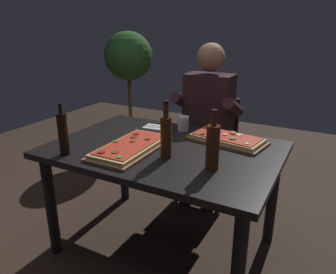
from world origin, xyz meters
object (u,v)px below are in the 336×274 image
oil_bottle_amber (63,134)px  diner_chair (210,142)px  dining_table (164,161)px  seated_diner (206,118)px  pizza_rectangular_front (227,139)px  potted_plant_corner (129,69)px  wine_bottle_dark (213,146)px  tumbler_near_camera (183,123)px  pizza_rectangular_left (131,147)px  vinegar_bottle_green (166,136)px

oil_bottle_amber → diner_chair: 1.37m
dining_table → seated_diner: size_ratio=1.05×
pizza_rectangular_front → diner_chair: (-0.33, 0.58, -0.27)m
pizza_rectangular_front → potted_plant_corner: size_ratio=0.38×
dining_table → wine_bottle_dark: size_ratio=4.34×
dining_table → potted_plant_corner: 2.01m
pizza_rectangular_front → potted_plant_corner: potted_plant_corner is taller
tumbler_near_camera → potted_plant_corner: size_ratio=0.08×
dining_table → pizza_rectangular_front: bearing=41.0°
wine_bottle_dark → oil_bottle_amber: wine_bottle_dark is taller
diner_chair → seated_diner: 0.28m
wine_bottle_dark → oil_bottle_amber: size_ratio=1.05×
wine_bottle_dark → tumbler_near_camera: 0.66m
pizza_rectangular_left → oil_bottle_amber: bearing=-142.0°
diner_chair → seated_diner: bearing=-90.0°
dining_table → pizza_rectangular_left: size_ratio=2.47×
potted_plant_corner → tumbler_near_camera: bearing=-42.3°
pizza_rectangular_left → vinegar_bottle_green: vinegar_bottle_green is taller
wine_bottle_dark → oil_bottle_amber: 0.86m
pizza_rectangular_front → seated_diner: 0.57m
dining_table → pizza_rectangular_front: size_ratio=2.65×
pizza_rectangular_left → potted_plant_corner: potted_plant_corner is taller
wine_bottle_dark → potted_plant_corner: (-1.67, 1.66, 0.10)m
pizza_rectangular_left → seated_diner: bearing=80.9°
tumbler_near_camera → pizza_rectangular_left: bearing=-103.0°
oil_bottle_amber → wine_bottle_dark: bearing=14.7°
pizza_rectangular_left → potted_plant_corner: size_ratio=0.41×
seated_diner → potted_plant_corner: bearing=149.4°
pizza_rectangular_left → tumbler_near_camera: 0.51m
vinegar_bottle_green → pizza_rectangular_front: bearing=61.3°
pizza_rectangular_front → oil_bottle_amber: bearing=-139.8°
pizza_rectangular_front → seated_diner: (-0.33, 0.46, -0.02)m
seated_diner → potted_plant_corner: potted_plant_corner is taller
pizza_rectangular_left → potted_plant_corner: 2.01m
vinegar_bottle_green → seated_diner: 0.89m
oil_bottle_amber → seated_diner: 1.21m
wine_bottle_dark → diner_chair: 1.15m
pizza_rectangular_front → dining_table: bearing=-139.0°
oil_bottle_amber → tumbler_near_camera: size_ratio=2.92×
vinegar_bottle_green → seated_diner: seated_diner is taller
oil_bottle_amber → tumbler_near_camera: bearing=60.2°
pizza_rectangular_front → tumbler_near_camera: tumbler_near_camera is taller
dining_table → diner_chair: (-0.01, 0.86, -0.16)m
pizza_rectangular_front → tumbler_near_camera: size_ratio=5.01×
dining_table → pizza_rectangular_front: pizza_rectangular_front is taller
vinegar_bottle_green → diner_chair: vinegar_bottle_green is taller
dining_table → tumbler_near_camera: 0.38m
pizza_rectangular_left → wine_bottle_dark: (0.53, -0.02, 0.11)m
tumbler_near_camera → wine_bottle_dark: bearing=-50.9°
pizza_rectangular_front → pizza_rectangular_left: same height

